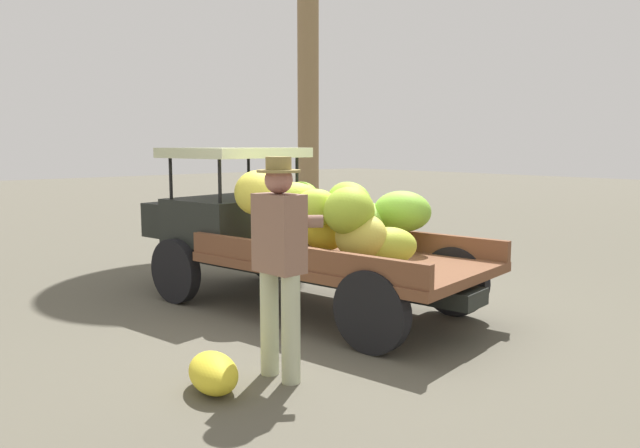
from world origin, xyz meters
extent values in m
plane|color=#5C5749|center=(0.00, 0.00, 0.00)|extent=(60.00, 60.00, 0.00)
cube|color=black|center=(0.36, -0.08, 0.43)|extent=(4.02, 1.09, 0.16)
cylinder|color=black|center=(1.66, 0.95, 0.38)|extent=(0.78, 0.26, 0.76)
cylinder|color=black|center=(1.92, -0.63, 0.38)|extent=(0.78, 0.26, 0.76)
cylinder|color=black|center=(-1.10, 0.49, 0.38)|extent=(0.78, 0.26, 0.76)
cylinder|color=black|center=(-0.84, -1.09, 0.38)|extent=(0.78, 0.26, 0.76)
cube|color=brown|center=(-0.08, -0.15, 0.61)|extent=(3.24, 2.19, 0.10)
cube|color=brown|center=(-0.21, 0.64, 0.77)|extent=(2.97, 0.57, 0.22)
cube|color=brown|center=(0.05, -0.94, 0.77)|extent=(2.97, 0.57, 0.22)
cube|color=black|center=(1.59, 0.12, 0.94)|extent=(1.33, 1.68, 0.55)
cube|color=black|center=(2.48, 0.27, 0.88)|extent=(0.86, 1.16, 0.44)
cylinder|color=black|center=(1.92, 0.83, 1.49)|extent=(0.04, 0.04, 0.55)
cylinder|color=black|center=(2.13, -0.44, 1.49)|extent=(0.04, 0.04, 0.55)
cylinder|color=black|center=(1.06, 0.69, 1.49)|extent=(0.04, 0.04, 0.55)
cylinder|color=black|center=(1.27, -0.59, 1.49)|extent=(0.04, 0.04, 0.55)
cube|color=beige|center=(1.59, 0.12, 1.76)|extent=(1.45, 1.70, 0.12)
ellipsoid|color=#95B52E|center=(-0.45, 0.14, 1.21)|extent=(0.66, 0.74, 0.64)
ellipsoid|color=#85B22E|center=(-0.22, -0.08, 1.28)|extent=(0.78, 0.66, 0.50)
ellipsoid|color=#B1D137|center=(-0.06, 0.24, 1.22)|extent=(0.65, 0.65, 0.49)
ellipsoid|color=#80BF38|center=(-0.29, -0.83, 1.12)|extent=(0.85, 0.83, 0.61)
ellipsoid|color=gold|center=(0.65, 0.48, 1.34)|extent=(0.77, 0.75, 0.63)
ellipsoid|color=gold|center=(-0.55, 0.08, 0.96)|extent=(0.64, 0.52, 0.56)
ellipsoid|color=#82C133|center=(1.16, -0.57, 1.22)|extent=(0.59, 0.40, 0.37)
ellipsoid|color=#B1C240|center=(0.19, -0.24, 0.98)|extent=(0.77, 0.78, 0.48)
ellipsoid|color=#AED042|center=(0.25, 0.01, 1.02)|extent=(0.79, 0.76, 0.53)
ellipsoid|color=#8FC044|center=(0.07, -0.68, 0.99)|extent=(0.73, 0.65, 0.47)
ellipsoid|color=#96B141|center=(0.86, -0.36, 0.89)|extent=(0.65, 0.68, 0.56)
ellipsoid|color=#B9CA3E|center=(0.38, 0.17, 1.21)|extent=(0.83, 0.84, 0.63)
ellipsoid|color=yellow|center=(0.06, 0.02, 0.93)|extent=(0.60, 0.52, 0.43)
ellipsoid|color=#B4C437|center=(-0.76, -0.11, 0.87)|extent=(0.69, 0.71, 0.39)
cylinder|color=#B6BB9A|center=(-0.91, 1.47, 0.43)|extent=(0.15, 0.15, 0.87)
cylinder|color=#B6BB9A|center=(-1.16, 1.46, 0.43)|extent=(0.15, 0.15, 0.87)
cube|color=#886352|center=(-1.04, 1.46, 1.17)|extent=(0.41, 0.26, 0.61)
cylinder|color=#886352|center=(-0.93, 1.37, 1.27)|extent=(0.34, 0.37, 0.10)
cylinder|color=#886352|center=(-1.13, 1.36, 1.27)|extent=(0.31, 0.38, 0.10)
sphere|color=#A3695B|center=(-1.04, 1.46, 1.59)|extent=(0.22, 0.22, 0.22)
cylinder|color=olive|center=(-1.04, 1.46, 1.66)|extent=(0.34, 0.34, 0.02)
cylinder|color=olive|center=(-1.04, 1.46, 1.72)|extent=(0.20, 0.20, 0.10)
ellipsoid|color=yellow|center=(-0.92, 2.01, 0.15)|extent=(0.66, 0.50, 0.30)
cylinder|color=#8C704C|center=(5.89, -4.67, 4.82)|extent=(0.48, 0.48, 9.64)
camera|label=1|loc=(-4.79, 4.33, 1.86)|focal=34.41mm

